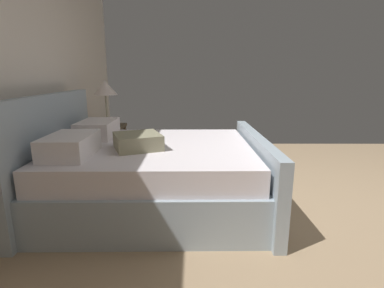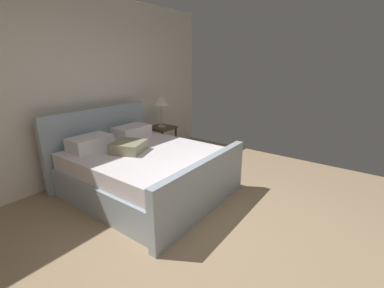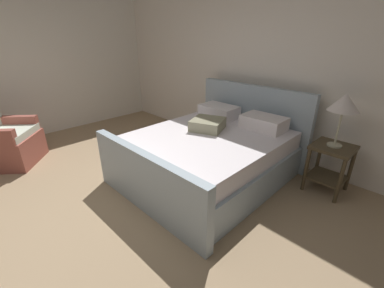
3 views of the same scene
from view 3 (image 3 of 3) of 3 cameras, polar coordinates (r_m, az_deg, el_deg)
The scene contains 6 objects.
ground_plane at distance 2.99m, azimuth -25.22°, elevation -16.37°, with size 5.95×5.79×0.02m, color tan.
wall_back at distance 4.22m, azimuth 12.65°, elevation 17.68°, with size 6.07×0.12×2.80m, color white.
bed at distance 3.37m, azimuth 4.22°, elevation -2.03°, with size 1.85×2.13×1.11m.
nightstand_right at distance 3.46m, azimuth 28.69°, elevation -3.36°, with size 0.44×0.44×0.60m.
table_lamp_right at distance 3.24m, azimuth 31.11°, elevation 7.79°, with size 0.32×0.32×0.62m.
armchair at distance 4.62m, azimuth -36.66°, elevation 0.44°, with size 1.02×1.02×0.90m.
Camera 3 is at (2.31, -0.56, 1.81)m, focal length 23.69 mm.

